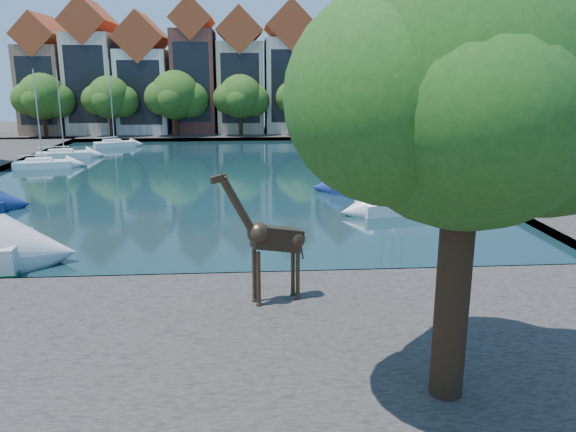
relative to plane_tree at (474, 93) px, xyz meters
name	(u,v)px	position (x,y,z in m)	size (l,w,h in m)	color
ground	(179,285)	(-7.62, 9.01, -7.67)	(160.00, 160.00, 0.00)	#38332B
water_basin	(214,176)	(-7.62, 33.01, -7.63)	(38.00, 50.00, 0.08)	black
near_quay	(149,371)	(-7.62, 2.01, -7.42)	(50.00, 14.00, 0.50)	#45403C
far_quay	(227,133)	(-7.62, 65.01, -7.42)	(60.00, 16.00, 0.50)	#45403C
right_quay	(514,170)	(17.38, 33.01, -7.42)	(14.00, 52.00, 0.50)	#45403C
plane_tree	(474,93)	(0.00, 0.00, 0.00)	(8.32, 6.40, 10.62)	#332114
townhouse_west_end	(47,79)	(-30.62, 64.99, -0.31)	(5.44, 9.18, 14.93)	#90674E
townhouse_west_mid	(94,72)	(-24.62, 64.99, 0.56)	(5.94, 9.18, 16.79)	beige
townhouse_west_inner	(145,79)	(-18.12, 64.99, -0.32)	(6.43, 9.18, 15.15)	silver
townhouse_center	(195,71)	(-11.62, 64.99, 0.69)	(5.44, 9.18, 16.93)	brown
townhouse_east_inner	(240,76)	(-5.62, 64.99, 0.06)	(5.94, 9.18, 15.79)	tan
townhouse_east_mid	(289,73)	(0.88, 64.99, 0.43)	(6.43, 9.18, 16.65)	beige
townhouse_east_end	(337,81)	(7.38, 64.99, -0.56)	(5.44, 9.18, 14.43)	brown
far_tree_far_west	(43,98)	(-29.51, 59.50, -2.49)	(7.28, 5.60, 7.68)	#332114
far_tree_west	(110,99)	(-21.52, 59.50, -2.60)	(6.76, 5.20, 7.36)	#332114
far_tree_mid_west	(176,97)	(-13.51, 59.50, -2.38)	(7.80, 6.00, 8.00)	#332114
far_tree_mid_east	(241,98)	(-5.52, 59.50, -2.54)	(7.02, 5.40, 7.52)	#332114
far_tree_east	(305,97)	(2.49, 59.50, -2.43)	(7.54, 5.80, 7.84)	#332114
far_tree_far_east	(368,98)	(10.48, 59.50, -2.60)	(6.76, 5.20, 7.36)	#332114
giraffe_statue	(270,239)	(-4.14, 6.01, -4.94)	(3.09, 1.39, 4.54)	#35281A
sailboat_left_c	(43,163)	(-22.62, 37.85, -7.10)	(5.02, 2.61, 8.38)	white
sailboat_left_d	(64,153)	(-22.62, 43.78, -7.11)	(5.30, 2.70, 8.34)	white
sailboat_left_e	(115,143)	(-19.62, 51.83, -7.07)	(4.63, 3.09, 9.53)	white
sailboat_right_a	(404,203)	(4.38, 19.91, -7.04)	(5.86, 3.08, 9.28)	white
sailboat_right_b	(384,187)	(4.38, 25.03, -7.08)	(7.33, 4.45, 11.33)	navy
sailboat_right_c	(396,166)	(7.38, 33.08, -7.01)	(6.08, 3.66, 10.15)	silver
sailboat_right_d	(338,149)	(4.38, 44.73, -7.10)	(4.82, 2.65, 7.72)	silver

